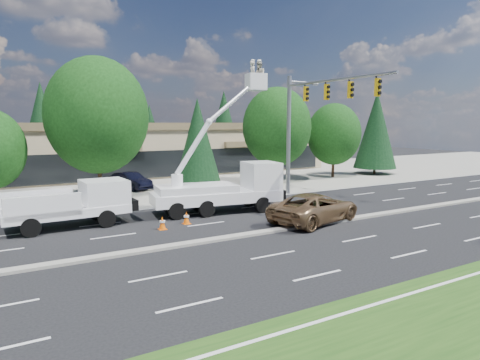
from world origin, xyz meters
TOP-DOWN VIEW (x-y plane):
  - ground at (0.00, 0.00)m, footprint 140.00×140.00m
  - concrete_apron at (0.00, 20.00)m, footprint 140.00×22.00m
  - road_median at (0.00, 0.00)m, footprint 120.00×0.55m
  - strip_mall at (0.00, 29.97)m, footprint 50.40×15.40m
  - tree_front_d at (-3.00, 15.00)m, footprint 7.39×7.39m
  - tree_front_e at (5.00, 15.00)m, footprint 3.81×3.81m
  - tree_front_f at (13.00, 15.00)m, footprint 6.31×6.31m
  - tree_front_g at (20.00, 15.00)m, footprint 5.37×5.37m
  - tree_front_h at (26.00, 15.00)m, footprint 4.51×4.51m
  - tree_back_b at (-4.00, 42.00)m, footprint 5.38×5.38m
  - tree_back_c at (10.00, 42.00)m, footprint 4.10×4.10m
  - tree_back_d at (22.00, 42.00)m, footprint 5.29×5.29m
  - signal_mast at (10.03, 7.04)m, footprint 2.76×10.16m
  - utility_pickup at (-6.18, 6.22)m, footprint 6.32×2.68m
  - bucket_truck at (2.74, 5.54)m, footprint 8.24×3.61m
  - traffic_cone_b at (-2.47, 3.29)m, footprint 0.40×0.40m
  - traffic_cone_c at (-0.90, 3.80)m, footprint 0.40×0.40m
  - traffic_cone_d at (6.69, 3.68)m, footprint 0.40×0.40m
  - minivan at (5.44, 0.60)m, footprint 6.31×4.03m
  - parked_car_east at (0.00, 17.59)m, footprint 2.86×4.55m

SIDE VIEW (x-z plane):
  - ground at x=0.00m, z-range 0.00..0.00m
  - concrete_apron at x=0.00m, z-range 0.00..0.01m
  - road_median at x=0.00m, z-range 0.00..0.12m
  - traffic_cone_b at x=-2.47m, z-range -0.01..0.69m
  - traffic_cone_c at x=-0.90m, z-range -0.01..0.69m
  - traffic_cone_d at x=6.69m, z-range -0.01..0.69m
  - parked_car_east at x=0.00m, z-range 0.00..1.42m
  - minivan at x=5.44m, z-range 0.00..1.62m
  - utility_pickup at x=-6.18m, z-range -0.21..2.18m
  - bucket_truck at x=2.74m, z-range -2.68..6.66m
  - strip_mall at x=0.00m, z-range 0.08..5.58m
  - tree_front_e at x=5.00m, z-range 0.27..7.79m
  - tree_back_c at x=10.00m, z-range 0.29..8.38m
  - tree_front_g at x=20.00m, z-range 0.63..8.08m
  - tree_front_h at x=26.00m, z-range 0.32..9.22m
  - tree_front_f at x=13.00m, z-range 0.75..9.50m
  - tree_back_d at x=22.00m, z-range 0.38..10.81m
  - tree_back_b at x=-4.00m, z-range 0.39..10.99m
  - tree_front_d at x=-3.00m, z-range 0.88..11.14m
  - signal_mast at x=10.03m, z-range 1.56..10.56m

